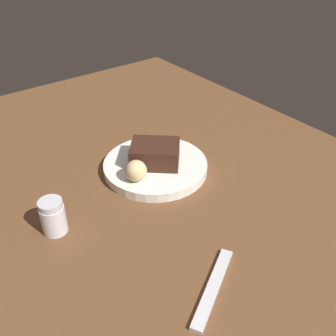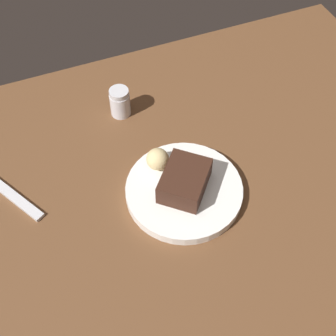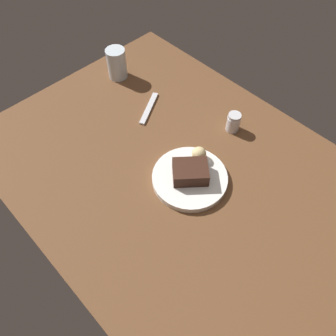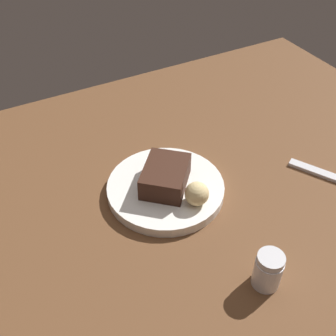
# 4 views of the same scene
# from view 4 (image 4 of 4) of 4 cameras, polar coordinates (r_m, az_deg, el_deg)

# --- Properties ---
(dining_table) EXTENTS (1.20, 0.84, 0.03)m
(dining_table) POSITION_cam_4_polar(r_m,az_deg,el_deg) (0.79, 1.38, -3.47)
(dining_table) COLOR brown
(dining_table) RESTS_ON ground
(dessert_plate) EXTENTS (0.21, 0.21, 0.02)m
(dessert_plate) POSITION_cam_4_polar(r_m,az_deg,el_deg) (0.76, -0.25, -2.93)
(dessert_plate) COLOR white
(dessert_plate) RESTS_ON dining_table
(chocolate_cake_slice) EXTENTS (0.12, 0.12, 0.04)m
(chocolate_cake_slice) POSITION_cam_4_polar(r_m,az_deg,el_deg) (0.74, -0.29, -1.22)
(chocolate_cake_slice) COLOR #381E14
(chocolate_cake_slice) RESTS_ON dessert_plate
(bread_roll) EXTENTS (0.04, 0.04, 0.04)m
(bread_roll) POSITION_cam_4_polar(r_m,az_deg,el_deg) (0.71, 3.88, -3.59)
(bread_roll) COLOR #DBC184
(bread_roll) RESTS_ON dessert_plate
(salt_shaker) EXTENTS (0.04, 0.04, 0.06)m
(salt_shaker) POSITION_cam_4_polar(r_m,az_deg,el_deg) (0.64, 13.57, -13.49)
(salt_shaker) COLOR silver
(salt_shaker) RESTS_ON dining_table
(dessert_spoon) EXTENTS (0.09, 0.14, 0.01)m
(dessert_spoon) POSITION_cam_4_polar(r_m,az_deg,el_deg) (0.86, 21.03, -0.95)
(dessert_spoon) COLOR silver
(dessert_spoon) RESTS_ON dining_table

